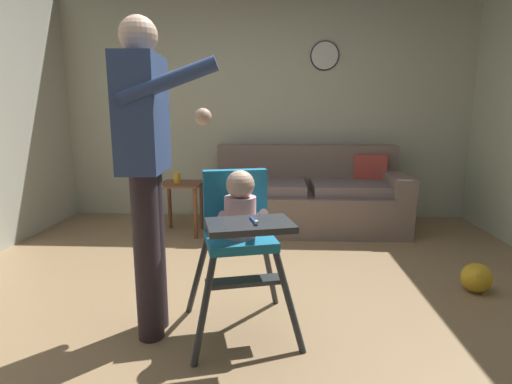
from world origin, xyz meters
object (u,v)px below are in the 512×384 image
(adult_standing, at_px, (146,163))
(toy_ball, at_px, (477,278))
(sippy_cup, at_px, (177,178))
(couch, at_px, (308,197))
(high_chair, at_px, (240,222))
(wall_clock, at_px, (325,56))
(side_table, at_px, (182,197))

(adult_standing, bearing_deg, toy_ball, 12.46)
(adult_standing, relative_size, sippy_cup, 16.82)
(toy_ball, bearing_deg, adult_standing, -163.56)
(couch, relative_size, high_chair, 2.12)
(high_chair, relative_size, wall_clock, 2.94)
(couch, height_order, sippy_cup, couch)
(side_table, xyz_separation_m, sippy_cup, (-0.04, 0.00, 0.19))
(adult_standing, distance_m, toy_ball, 2.31)
(side_table, height_order, sippy_cup, sippy_cup)
(toy_ball, xyz_separation_m, sippy_cup, (-2.37, 1.26, 0.47))
(side_table, relative_size, wall_clock, 1.65)
(adult_standing, height_order, side_table, adult_standing)
(high_chair, relative_size, sippy_cup, 9.28)
(high_chair, bearing_deg, couch, 150.97)
(sippy_cup, xyz_separation_m, wall_clock, (1.51, 0.75, 1.25))
(couch, distance_m, high_chair, 2.20)
(side_table, bearing_deg, adult_standing, -81.78)
(high_chair, xyz_separation_m, toy_ball, (1.58, 0.57, -0.53))
(couch, relative_size, side_table, 3.78)
(adult_standing, bearing_deg, side_table, 94.23)
(adult_standing, bearing_deg, couch, 60.48)
(toy_ball, xyz_separation_m, side_table, (-2.33, 1.26, 0.28))
(adult_standing, height_order, sippy_cup, adult_standing)
(high_chair, xyz_separation_m, adult_standing, (-0.48, -0.03, 0.32))
(toy_ball, bearing_deg, side_table, 151.57)
(high_chair, height_order, side_table, high_chair)
(high_chair, bearing_deg, adult_standing, -100.79)
(couch, height_order, wall_clock, wall_clock)
(sippy_cup, height_order, wall_clock, wall_clock)
(high_chair, relative_size, side_table, 1.79)
(adult_standing, relative_size, toy_ball, 8.35)
(high_chair, distance_m, toy_ball, 1.76)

